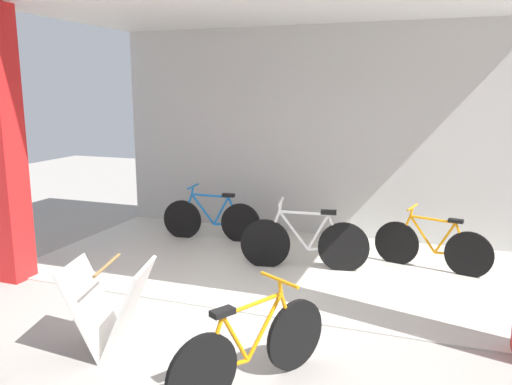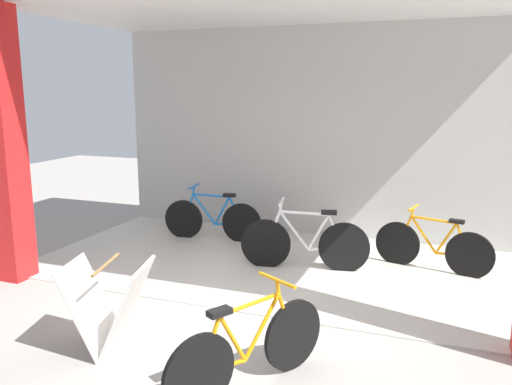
% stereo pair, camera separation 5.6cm
% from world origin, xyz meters
% --- Properties ---
extents(ground_plane, '(20.88, 20.88, 0.00)m').
position_xyz_m(ground_plane, '(0.00, 0.00, 0.00)').
color(ground_plane, '#9E9991').
rests_on(ground_plane, ground).
extents(shop_facade, '(6.64, 3.62, 3.99)m').
position_xyz_m(shop_facade, '(0.00, 1.81, 2.17)').
color(shop_facade, beige).
rests_on(shop_facade, ground).
extents(bicycle_inside_0, '(1.58, 0.44, 0.87)m').
position_xyz_m(bicycle_inside_0, '(-1.30, 2.36, 0.35)').
color(bicycle_inside_0, black).
rests_on(bicycle_inside_0, ground).
extents(bicycle_inside_1, '(1.49, 0.45, 0.84)m').
position_xyz_m(bicycle_inside_1, '(1.99, 2.08, 0.33)').
color(bicycle_inside_1, black).
rests_on(bicycle_inside_1, ground).
extents(bicycle_inside_2, '(1.67, 0.47, 0.93)m').
position_xyz_m(bicycle_inside_2, '(0.41, 1.55, 0.37)').
color(bicycle_inside_2, black).
rests_on(bicycle_inside_2, ground).
extents(bicycle_parked_0, '(0.81, 1.38, 0.86)m').
position_xyz_m(bicycle_parked_0, '(0.73, -1.29, 0.34)').
color(bicycle_parked_0, black).
rests_on(bicycle_parked_0, ground).
extents(sandwich_board_sign, '(0.86, 0.76, 0.83)m').
position_xyz_m(sandwich_board_sign, '(-0.70, -1.13, 0.41)').
color(sandwich_board_sign, silver).
rests_on(sandwich_board_sign, ground).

